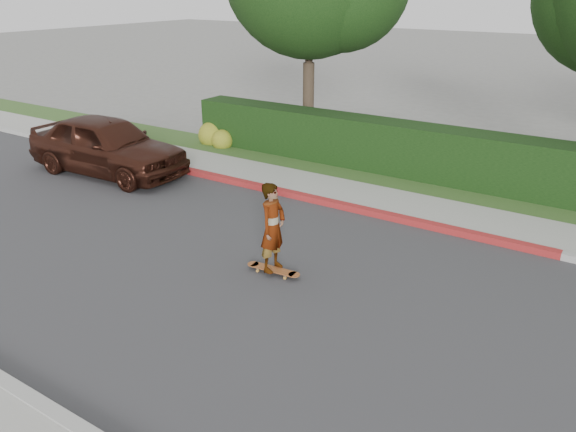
# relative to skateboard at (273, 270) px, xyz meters

# --- Properties ---
(ground) EXTENTS (120.00, 120.00, 0.00)m
(ground) POSITION_rel_skateboard_xyz_m (3.38, -0.49, -0.10)
(ground) COLOR slate
(ground) RESTS_ON ground
(road) EXTENTS (60.00, 8.00, 0.01)m
(road) POSITION_rel_skateboard_xyz_m (3.38, -0.49, -0.09)
(road) COLOR #2D2D30
(road) RESTS_ON ground
(curb_far) EXTENTS (60.00, 0.20, 0.15)m
(curb_far) POSITION_rel_skateboard_xyz_m (3.38, 3.61, -0.02)
(curb_far) COLOR #9E9E99
(curb_far) RESTS_ON ground
(curb_red_section) EXTENTS (12.00, 0.21, 0.15)m
(curb_red_section) POSITION_rel_skateboard_xyz_m (-1.62, 3.61, -0.02)
(curb_red_section) COLOR maroon
(curb_red_section) RESTS_ON ground
(sidewalk_far) EXTENTS (60.00, 1.60, 0.12)m
(sidewalk_far) POSITION_rel_skateboard_xyz_m (3.38, 4.51, -0.04)
(sidewalk_far) COLOR gray
(sidewalk_far) RESTS_ON ground
(planting_strip) EXTENTS (60.00, 1.60, 0.10)m
(planting_strip) POSITION_rel_skateboard_xyz_m (3.38, 6.11, -0.05)
(planting_strip) COLOR #2D4C1E
(planting_strip) RESTS_ON ground
(hedge) EXTENTS (15.00, 1.00, 1.50)m
(hedge) POSITION_rel_skateboard_xyz_m (0.38, 6.71, 0.65)
(hedge) COLOR black
(hedge) RESTS_ON ground
(flowering_shrub) EXTENTS (1.40, 1.00, 0.90)m
(flowering_shrub) POSITION_rel_skateboard_xyz_m (-6.63, 6.24, 0.24)
(flowering_shrub) COLOR #2D4C19
(flowering_shrub) RESTS_ON ground
(skateboard) EXTENTS (1.10, 0.31, 0.10)m
(skateboard) POSITION_rel_skateboard_xyz_m (0.00, 0.00, 0.00)
(skateboard) COLOR #B77E32
(skateboard) RESTS_ON ground
(skateboarder) EXTENTS (0.42, 0.62, 1.68)m
(skateboarder) POSITION_rel_skateboard_xyz_m (0.00, -0.00, 0.86)
(skateboarder) COLOR white
(skateboarder) RESTS_ON skateboard
(car_maroon) EXTENTS (4.94, 2.17, 1.65)m
(car_maroon) POSITION_rel_skateboard_xyz_m (-7.30, 2.41, 0.73)
(car_maroon) COLOR #391A12
(car_maroon) RESTS_ON ground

